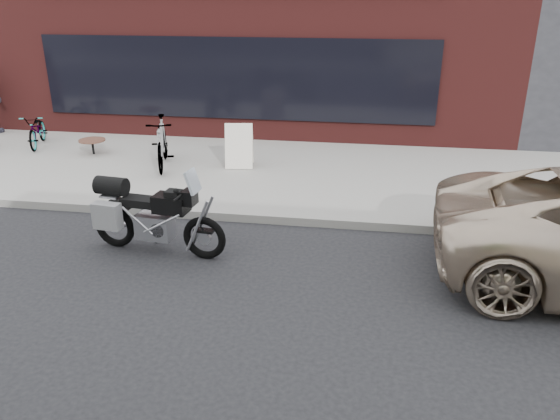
{
  "coord_description": "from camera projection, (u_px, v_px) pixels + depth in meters",
  "views": [
    {
      "loc": [
        1.33,
        -4.52,
        3.79
      ],
      "look_at": [
        0.19,
        2.62,
        0.85
      ],
      "focal_mm": 35.0,
      "sensor_mm": 36.0,
      "label": 1
    }
  ],
  "objects": [
    {
      "name": "ground",
      "position": [
        223.0,
        376.0,
        5.75
      ],
      "size": [
        120.0,
        120.0,
        0.0
      ],
      "primitive_type": "plane",
      "color": "black",
      "rests_on": "ground"
    },
    {
      "name": "bicycle_rear",
      "position": [
        162.0,
        143.0,
        11.78
      ],
      "size": [
        1.0,
        1.9,
        1.1
      ],
      "primitive_type": "imported",
      "rotation": [
        0.0,
        0.0,
        0.28
      ],
      "color": "gray",
      "rests_on": "near_sidewalk"
    },
    {
      "name": "bicycle_front",
      "position": [
        37.0,
        130.0,
        13.44
      ],
      "size": [
        1.01,
        1.61,
        0.8
      ],
      "primitive_type": "imported",
      "rotation": [
        0.0,
        0.0,
        0.34
      ],
      "color": "gray",
      "rests_on": "near_sidewalk"
    },
    {
      "name": "near_sidewalk",
      "position": [
        302.0,
        168.0,
        12.13
      ],
      "size": [
        44.0,
        6.0,
        0.15
      ],
      "primitive_type": "cube",
      "color": "gray",
      "rests_on": "ground"
    },
    {
      "name": "motorcycle",
      "position": [
        148.0,
        216.0,
        8.25
      ],
      "size": [
        2.19,
        0.71,
        1.39
      ],
      "rotation": [
        0.0,
        0.0,
        -0.12
      ],
      "color": "black",
      "rests_on": "ground"
    },
    {
      "name": "sandwich_sign",
      "position": [
        239.0,
        145.0,
        11.88
      ],
      "size": [
        0.67,
        0.63,
        0.95
      ],
      "rotation": [
        0.0,
        0.0,
        0.15
      ],
      "color": "white",
      "rests_on": "near_sidewalk"
    },
    {
      "name": "cafe_table",
      "position": [
        92.0,
        141.0,
        12.81
      ],
      "size": [
        0.61,
        0.61,
        0.35
      ],
      "color": "black",
      "rests_on": "near_sidewalk"
    },
    {
      "name": "storefront",
      "position": [
        269.0,
        39.0,
        17.99
      ],
      "size": [
        14.0,
        10.07,
        4.5
      ],
      "color": "#4D1A19",
      "rests_on": "ground"
    }
  ]
}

